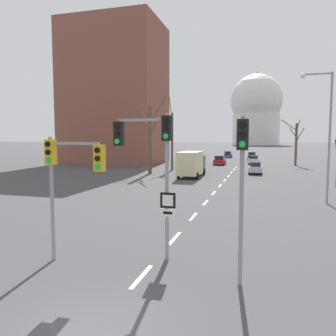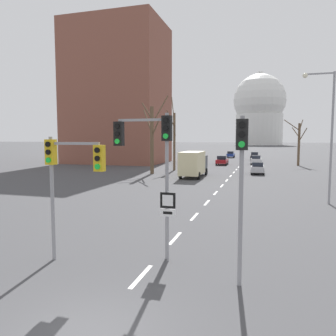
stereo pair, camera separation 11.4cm
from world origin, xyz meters
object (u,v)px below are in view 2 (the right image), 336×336
object	(u,v)px
traffic_signal_centre_tall	(150,149)
sedan_near_left	(255,156)
sedan_near_right	(222,160)
delivery_truck	(194,163)
traffic_signal_near_left	(68,167)
sedan_far_right	(258,168)
traffic_signal_near_right	(241,169)
route_sign_post	(168,214)
street_lamp_right	(327,125)
sedan_far_left	(256,160)
sedan_mid_centre	(231,154)

from	to	relation	value
traffic_signal_centre_tall	sedan_near_left	world-z (taller)	traffic_signal_centre_tall
sedan_near_right	delivery_truck	world-z (taller)	delivery_truck
traffic_signal_near_left	sedan_far_right	bearing A→B (deg)	79.62
sedan_near_left	delivery_truck	distance (m)	35.39
traffic_signal_near_right	route_sign_post	xyz separation A→B (m)	(-2.80, 1.35, -1.89)
sedan_far_right	street_lamp_right	bearing A→B (deg)	-75.64
sedan_near_right	sedan_far_right	world-z (taller)	sedan_near_right
sedan_near_left	sedan_near_right	world-z (taller)	sedan_near_left
traffic_signal_near_left	traffic_signal_near_right	world-z (taller)	traffic_signal_near_right
sedan_near_left	sedan_far_left	xyz separation A→B (m)	(0.58, -11.90, -0.05)
traffic_signal_near_right	sedan_far_left	distance (m)	51.85
sedan_near_left	sedan_far_right	size ratio (longest dim) A/B	1.01
traffic_signal_centre_tall	route_sign_post	size ratio (longest dim) A/B	2.08
traffic_signal_near_left	route_sign_post	distance (m)	4.15
traffic_signal_centre_tall	traffic_signal_near_right	size ratio (longest dim) A/B	1.05
sedan_far_right	delivery_truck	size ratio (longest dim) A/B	0.56
traffic_signal_near_left	delivery_truck	bearing A→B (deg)	92.37
sedan_mid_centre	sedan_far_left	size ratio (longest dim) A/B	0.98
traffic_signal_near_left	delivery_truck	world-z (taller)	traffic_signal_near_left
traffic_signal_near_right	delivery_truck	size ratio (longest dim) A/B	0.75
sedan_mid_centre	sedan_near_left	bearing A→B (deg)	-53.45
sedan_far_right	sedan_near_left	bearing A→B (deg)	92.30
route_sign_post	street_lamp_right	bearing A→B (deg)	60.96
traffic_signal_near_left	sedan_near_right	world-z (taller)	traffic_signal_near_left
traffic_signal_near_left	sedan_far_left	bearing A→B (deg)	83.64
sedan_near_right	sedan_far_left	size ratio (longest dim) A/B	0.97
route_sign_post	street_lamp_right	size ratio (longest dim) A/B	0.29
traffic_signal_centre_tall	sedan_far_left	world-z (taller)	traffic_signal_centre_tall
traffic_signal_near_left	street_lamp_right	bearing A→B (deg)	52.97
traffic_signal_near_left	route_sign_post	xyz separation A→B (m)	(3.59, 1.09, -1.77)
street_lamp_right	sedan_near_right	world-z (taller)	street_lamp_right
street_lamp_right	delivery_truck	bearing A→B (deg)	132.57
delivery_truck	sedan_far_left	bearing A→B (deg)	73.19
traffic_signal_centre_tall	sedan_far_left	distance (m)	50.37
traffic_signal_near_left	sedan_mid_centre	world-z (taller)	traffic_signal_near_left
sedan_near_right	sedan_far_left	bearing A→B (deg)	27.93
sedan_near_left	sedan_mid_centre	distance (m)	10.00
traffic_signal_near_left	sedan_near_left	world-z (taller)	traffic_signal_near_left
sedan_near_left	sedan_far_right	distance (m)	28.93
traffic_signal_near_left	route_sign_post	world-z (taller)	traffic_signal_near_left
route_sign_post	sedan_far_left	distance (m)	50.47
traffic_signal_centre_tall	sedan_mid_centre	world-z (taller)	traffic_signal_centre_tall
sedan_near_left	traffic_signal_centre_tall	bearing A→B (deg)	-92.17
sedan_near_right	sedan_mid_centre	distance (m)	23.04
sedan_mid_centre	delivery_truck	world-z (taller)	delivery_truck
street_lamp_right	sedan_far_right	world-z (taller)	street_lamp_right
sedan_far_left	sedan_far_right	world-z (taller)	sedan_far_left
sedan_far_left	sedan_near_right	bearing A→B (deg)	-152.07
sedan_far_left	street_lamp_right	bearing A→B (deg)	-81.31
traffic_signal_near_right	sedan_near_left	bearing A→B (deg)	91.11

